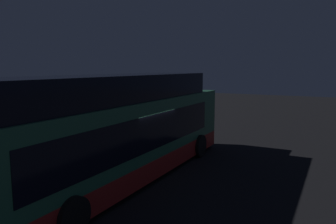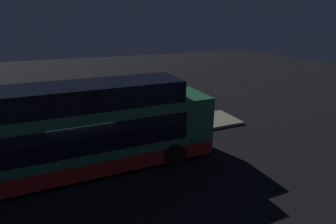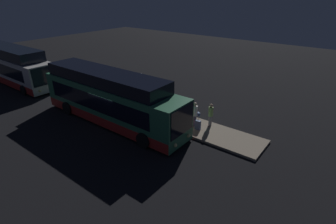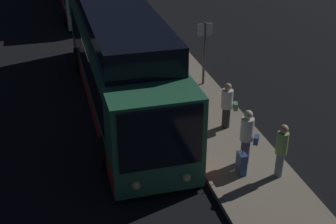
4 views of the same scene
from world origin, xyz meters
name	(u,v)px [view 3 (image 3 of 4)]	position (x,y,z in m)	size (l,w,h in m)	color
ground	(116,123)	(0.00, 0.00, 0.00)	(80.00, 80.00, 0.00)	black
platform	(142,109)	(0.00, 2.93, 0.08)	(20.00, 2.65, 0.16)	gray
bus_lead	(110,100)	(-0.51, 0.15, 1.71)	(12.59, 2.86, 3.81)	#2D704C
bus_second	(15,68)	(-15.15, 0.15, 1.66)	(11.24, 2.89, 3.77)	silver
passenger_boarding	(195,113)	(4.98, 2.99, 1.13)	(0.58, 0.65, 1.79)	#4C476B
passenger_waiting	(211,114)	(5.86, 3.67, 1.10)	(0.40, 0.40, 1.70)	gray
passenger_with_bags	(172,106)	(2.75, 3.26, 1.05)	(0.49, 0.63, 1.65)	#2D2D33
suitcase	(198,125)	(5.46, 2.66, 0.51)	(0.37, 0.21, 0.92)	#334C7F
sign_post	(139,85)	(-0.92, 3.68, 1.80)	(0.10, 0.61, 2.63)	#4C4C51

